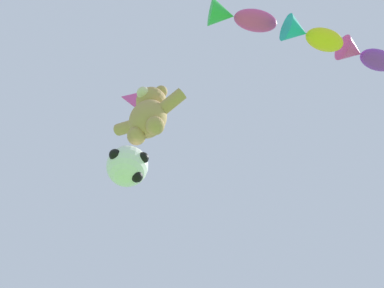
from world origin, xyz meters
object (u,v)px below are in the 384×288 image
(teddy_bear_kite, at_px, (149,113))
(fish_kite_magenta, at_px, (239,17))
(fish_kite_goldfin, at_px, (310,35))
(soccer_ball_kite, at_px, (128,166))
(diamond_kite, at_px, (139,102))
(fish_kite_violet, at_px, (365,55))

(teddy_bear_kite, height_order, fish_kite_magenta, fish_kite_magenta)
(fish_kite_goldfin, bearing_deg, teddy_bear_kite, -167.22)
(soccer_ball_kite, relative_size, diamond_kite, 0.39)
(soccer_ball_kite, relative_size, fish_kite_magenta, 0.56)
(fish_kite_goldfin, bearing_deg, fish_kite_violet, 53.34)
(soccer_ball_kite, bearing_deg, fish_kite_goldfin, 9.14)
(teddy_bear_kite, xyz_separation_m, soccer_ball_kite, (-0.58, 0.22, -1.73))
(soccer_ball_kite, xyz_separation_m, fish_kite_goldfin, (5.28, 0.85, 3.45))
(teddy_bear_kite, height_order, fish_kite_violet, fish_kite_violet)
(fish_kite_magenta, xyz_separation_m, diamond_kite, (-4.81, 1.28, 1.62))
(fish_kite_violet, bearing_deg, soccer_ball_kite, -159.13)
(soccer_ball_kite, height_order, fish_kite_magenta, fish_kite_magenta)
(teddy_bear_kite, xyz_separation_m, fish_kite_violet, (5.92, 2.69, 2.09))
(fish_kite_magenta, bearing_deg, teddy_bear_kite, 175.00)
(soccer_ball_kite, relative_size, fish_kite_goldfin, 0.60)
(fish_kite_violet, bearing_deg, teddy_bear_kite, -155.53)
(fish_kite_violet, xyz_separation_m, diamond_kite, (-7.55, -1.69, 1.87))
(soccer_ball_kite, height_order, fish_kite_goldfin, fish_kite_goldfin)
(soccer_ball_kite, distance_m, fish_kite_magenta, 5.56)
(fish_kite_magenta, xyz_separation_m, fish_kite_violet, (2.74, 2.97, -0.25))
(fish_kite_magenta, distance_m, fish_kite_goldfin, 2.13)
(teddy_bear_kite, relative_size, fish_kite_violet, 1.25)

